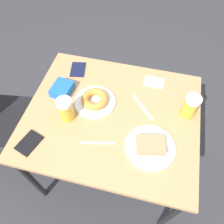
{
  "coord_description": "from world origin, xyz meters",
  "views": [
    {
      "loc": [
        -0.64,
        -0.16,
        1.72
      ],
      "look_at": [
        0.0,
        0.0,
        0.74
      ],
      "focal_mm": 35.0,
      "sensor_mm": 36.0,
      "label": 1
    }
  ],
  "objects_px": {
    "passport_far_edge": "(78,69)",
    "blue_pouch": "(62,89)",
    "beer_mug_left": "(190,106)",
    "plate_with_donut": "(95,100)",
    "knife": "(143,107)",
    "beer_mug_center": "(66,109)",
    "napkin_folded": "(154,82)",
    "passport_near_edge": "(29,143)",
    "plate_with_cake": "(150,146)",
    "fork": "(98,143)"
  },
  "relations": [
    {
      "from": "napkin_folded",
      "to": "fork",
      "type": "xyz_separation_m",
      "value": [
        -0.47,
        0.22,
        -0.0
      ]
    },
    {
      "from": "plate_with_donut",
      "to": "passport_far_edge",
      "type": "distance_m",
      "value": 0.29
    },
    {
      "from": "plate_with_cake",
      "to": "passport_far_edge",
      "type": "bearing_deg",
      "value": 50.84
    },
    {
      "from": "passport_near_edge",
      "to": "plate_with_donut",
      "type": "bearing_deg",
      "value": -37.49
    },
    {
      "from": "passport_near_edge",
      "to": "beer_mug_left",
      "type": "bearing_deg",
      "value": -64.0
    },
    {
      "from": "plate_with_donut",
      "to": "beer_mug_left",
      "type": "distance_m",
      "value": 0.52
    },
    {
      "from": "beer_mug_left",
      "to": "passport_far_edge",
      "type": "relative_size",
      "value": 0.99
    },
    {
      "from": "napkin_folded",
      "to": "knife",
      "type": "distance_m",
      "value": 0.2
    },
    {
      "from": "plate_with_donut",
      "to": "knife",
      "type": "height_order",
      "value": "plate_with_donut"
    },
    {
      "from": "plate_with_cake",
      "to": "passport_near_edge",
      "type": "relative_size",
      "value": 1.71
    },
    {
      "from": "plate_with_cake",
      "to": "knife",
      "type": "distance_m",
      "value": 0.25
    },
    {
      "from": "beer_mug_left",
      "to": "blue_pouch",
      "type": "height_order",
      "value": "beer_mug_left"
    },
    {
      "from": "beer_mug_center",
      "to": "napkin_folded",
      "type": "bearing_deg",
      "value": -49.52
    },
    {
      "from": "passport_near_edge",
      "to": "blue_pouch",
      "type": "bearing_deg",
      "value": -7.03
    },
    {
      "from": "beer_mug_left",
      "to": "napkin_folded",
      "type": "xyz_separation_m",
      "value": [
        0.19,
        0.21,
        -0.07
      ]
    },
    {
      "from": "plate_with_cake",
      "to": "passport_far_edge",
      "type": "relative_size",
      "value": 1.78
    },
    {
      "from": "passport_far_edge",
      "to": "napkin_folded",
      "type": "bearing_deg",
      "value": -88.94
    },
    {
      "from": "plate_with_cake",
      "to": "passport_near_edge",
      "type": "distance_m",
      "value": 0.61
    },
    {
      "from": "plate_with_donut",
      "to": "beer_mug_center",
      "type": "distance_m",
      "value": 0.18
    },
    {
      "from": "napkin_folded",
      "to": "passport_near_edge",
      "type": "xyz_separation_m",
      "value": [
        -0.56,
        0.56,
        0.0
      ]
    },
    {
      "from": "napkin_folded",
      "to": "beer_mug_center",
      "type": "bearing_deg",
      "value": 130.48
    },
    {
      "from": "fork",
      "to": "passport_near_edge",
      "type": "xyz_separation_m",
      "value": [
        -0.08,
        0.34,
        0.0
      ]
    },
    {
      "from": "knife",
      "to": "beer_mug_center",
      "type": "bearing_deg",
      "value": 112.58
    },
    {
      "from": "knife",
      "to": "passport_near_edge",
      "type": "bearing_deg",
      "value": 124.58
    },
    {
      "from": "beer_mug_left",
      "to": "plate_with_donut",
      "type": "bearing_deg",
      "value": 95.09
    },
    {
      "from": "knife",
      "to": "plate_with_cake",
      "type": "bearing_deg",
      "value": -162.1
    },
    {
      "from": "passport_near_edge",
      "to": "fork",
      "type": "bearing_deg",
      "value": -76.13
    },
    {
      "from": "fork",
      "to": "passport_far_edge",
      "type": "relative_size",
      "value": 1.21
    },
    {
      "from": "knife",
      "to": "blue_pouch",
      "type": "xyz_separation_m",
      "value": [
        -0.0,
        0.47,
        0.02
      ]
    },
    {
      "from": "beer_mug_center",
      "to": "knife",
      "type": "xyz_separation_m",
      "value": [
        0.16,
        -0.38,
        -0.07
      ]
    },
    {
      "from": "passport_far_edge",
      "to": "blue_pouch",
      "type": "xyz_separation_m",
      "value": [
        -0.19,
        0.03,
        0.02
      ]
    },
    {
      "from": "passport_far_edge",
      "to": "blue_pouch",
      "type": "relative_size",
      "value": 1.04
    },
    {
      "from": "beer_mug_center",
      "to": "napkin_folded",
      "type": "relative_size",
      "value": 1.13
    },
    {
      "from": "plate_with_donut",
      "to": "plate_with_cake",
      "type": "bearing_deg",
      "value": -120.6
    },
    {
      "from": "plate_with_donut",
      "to": "fork",
      "type": "bearing_deg",
      "value": -160.48
    },
    {
      "from": "knife",
      "to": "beer_mug_left",
      "type": "bearing_deg",
      "value": -86.64
    },
    {
      "from": "plate_with_cake",
      "to": "fork",
      "type": "xyz_separation_m",
      "value": [
        -0.04,
        0.26,
        -0.01
      ]
    },
    {
      "from": "plate_with_donut",
      "to": "passport_near_edge",
      "type": "distance_m",
      "value": 0.41
    },
    {
      "from": "passport_far_edge",
      "to": "beer_mug_left",
      "type": "bearing_deg",
      "value": -104.36
    },
    {
      "from": "napkin_folded",
      "to": "plate_with_cake",
      "type": "bearing_deg",
      "value": -174.96
    },
    {
      "from": "plate_with_donut",
      "to": "passport_far_edge",
      "type": "height_order",
      "value": "plate_with_donut"
    },
    {
      "from": "beer_mug_left",
      "to": "knife",
      "type": "height_order",
      "value": "beer_mug_left"
    },
    {
      "from": "plate_with_cake",
      "to": "passport_far_edge",
      "type": "height_order",
      "value": "plate_with_cake"
    },
    {
      "from": "passport_near_edge",
      "to": "plate_with_cake",
      "type": "bearing_deg",
      "value": -78.34
    },
    {
      "from": "plate_with_cake",
      "to": "blue_pouch",
      "type": "xyz_separation_m",
      "value": [
        0.23,
        0.55,
        0.01
      ]
    },
    {
      "from": "plate_with_cake",
      "to": "beer_mug_center",
      "type": "height_order",
      "value": "beer_mug_center"
    },
    {
      "from": "knife",
      "to": "blue_pouch",
      "type": "distance_m",
      "value": 0.47
    },
    {
      "from": "beer_mug_center",
      "to": "plate_with_donut",
      "type": "bearing_deg",
      "value": -42.11
    },
    {
      "from": "plate_with_donut",
      "to": "passport_near_edge",
      "type": "height_order",
      "value": "plate_with_donut"
    },
    {
      "from": "plate_with_cake",
      "to": "beer_mug_left",
      "type": "height_order",
      "value": "beer_mug_left"
    }
  ]
}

